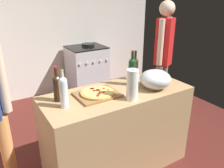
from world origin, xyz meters
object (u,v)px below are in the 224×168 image
(pizza, at_px, (97,93))
(wine_bottle_clear, at_px, (135,68))
(wine_bottle_green, at_px, (57,87))
(wine_bottle_dark, at_px, (64,91))
(paper_towel_roll, at_px, (132,85))
(person_in_red, at_px, (163,55))
(mixing_bowl, at_px, (155,79))
(stove, at_px, (87,70))
(wine_bottle_amber, at_px, (132,70))

(pizza, bearing_deg, wine_bottle_clear, 16.50)
(pizza, height_order, wine_bottle_green, wine_bottle_green)
(wine_bottle_dark, height_order, wine_bottle_clear, wine_bottle_dark)
(paper_towel_roll, bearing_deg, wine_bottle_green, 150.87)
(wine_bottle_clear, xyz_separation_m, person_in_red, (0.76, 0.36, -0.05))
(paper_towel_roll, distance_m, wine_bottle_green, 0.67)
(mixing_bowl, height_order, wine_bottle_dark, wine_bottle_dark)
(stove, relative_size, person_in_red, 0.54)
(wine_bottle_dark, relative_size, wine_bottle_clear, 1.03)
(mixing_bowl, bearing_deg, wine_bottle_green, 166.10)
(pizza, distance_m, stove, 2.18)
(wine_bottle_green, bearing_deg, pizza, -13.84)
(wine_bottle_amber, bearing_deg, wine_bottle_green, 177.50)
(wine_bottle_dark, bearing_deg, wine_bottle_amber, 8.26)
(stove, bearing_deg, pizza, -112.76)
(wine_bottle_dark, relative_size, stove, 0.36)
(wine_bottle_amber, height_order, person_in_red, person_in_red)
(pizza, relative_size, paper_towel_roll, 1.11)
(pizza, distance_m, wine_bottle_amber, 0.46)
(wine_bottle_amber, xyz_separation_m, person_in_red, (0.89, 0.47, -0.07))
(stove, xyz_separation_m, person_in_red, (0.50, -1.44, 0.54))
(pizza, relative_size, wine_bottle_amber, 0.88)
(pizza, height_order, mixing_bowl, mixing_bowl)
(pizza, height_order, person_in_red, person_in_red)
(stove, bearing_deg, wine_bottle_amber, -101.35)
(mixing_bowl, height_order, stove, mixing_bowl)
(stove, bearing_deg, person_in_red, -70.67)
(mixing_bowl, bearing_deg, stove, 83.64)
(mixing_bowl, relative_size, person_in_red, 0.18)
(wine_bottle_dark, relative_size, wine_bottle_green, 1.04)
(stove, bearing_deg, paper_towel_roll, -105.12)
(stove, bearing_deg, mixing_bowl, -96.36)
(pizza, height_order, wine_bottle_dark, wine_bottle_dark)
(paper_towel_roll, distance_m, wine_bottle_dark, 0.60)
(paper_towel_roll, relative_size, wine_bottle_clear, 0.89)
(paper_towel_roll, distance_m, person_in_red, 1.34)
(wine_bottle_amber, height_order, wine_bottle_green, wine_bottle_amber)
(wine_bottle_amber, bearing_deg, person_in_red, 28.11)
(wine_bottle_dark, height_order, stove, wine_bottle_dark)
(wine_bottle_clear, distance_m, stove, 1.90)
(wine_bottle_dark, bearing_deg, wine_bottle_green, 91.91)
(wine_bottle_green, distance_m, stove, 2.29)
(mixing_bowl, height_order, wine_bottle_green, wine_bottle_green)
(wine_bottle_amber, xyz_separation_m, wine_bottle_green, (-0.79, 0.03, -0.02))
(pizza, xyz_separation_m, mixing_bowl, (0.59, -0.15, 0.06))
(wine_bottle_green, bearing_deg, mixing_bowl, -13.90)
(wine_bottle_amber, relative_size, stove, 0.40)
(wine_bottle_dark, relative_size, person_in_red, 0.20)
(paper_towel_roll, distance_m, wine_bottle_clear, 0.53)
(wine_bottle_dark, xyz_separation_m, stove, (1.17, 2.02, -0.60))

